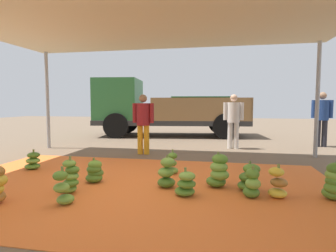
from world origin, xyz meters
TOP-DOWN VIEW (x-y plane):
  - ground_plane at (0.00, 3.00)m, footprint 40.00×40.00m
  - tarp_orange at (0.00, 0.00)m, footprint 6.75×4.28m
  - tent_canopy at (-0.01, -0.10)m, footprint 8.00×7.00m
  - banana_bunch_0 at (0.95, -0.36)m, footprint 0.43×0.42m
  - banana_bunch_2 at (1.41, 0.19)m, footprint 0.46×0.45m
  - banana_bunch_3 at (0.59, 0.01)m, footprint 0.34×0.34m
  - banana_bunch_4 at (0.52, 0.86)m, footprint 0.32×0.32m
  - banana_bunch_5 at (3.04, -0.12)m, footprint 0.42×0.42m
  - banana_bunch_6 at (-0.69, 0.05)m, footprint 0.39×0.41m
  - banana_bunch_7 at (-0.62, -1.03)m, footprint 0.33×0.33m
  - banana_bunch_9 at (1.90, -0.25)m, footprint 0.34×0.34m
  - banana_bunch_10 at (-2.38, 0.69)m, footprint 0.43×0.43m
  - banana_bunch_12 at (1.88, 0.07)m, footprint 0.45×0.45m
  - banana_bunch_13 at (2.26, -0.17)m, footprint 0.35×0.34m
  - banana_bunch_14 at (-0.80, -0.54)m, footprint 0.35×0.34m
  - cargo_truck_main at (-1.03, 7.28)m, footprint 6.55×3.07m
  - worker_0 at (4.53, 5.22)m, footprint 0.63×0.39m
  - worker_1 at (1.78, 4.28)m, footprint 0.60×0.37m
  - worker_2 at (-0.64, 2.86)m, footprint 0.59×0.36m

SIDE VIEW (x-z plane):
  - ground_plane at x=0.00m, z-range 0.00..0.00m
  - tarp_orange at x=0.00m, z-range 0.00..0.01m
  - banana_bunch_10 at x=-2.38m, z-range -0.03..0.38m
  - banana_bunch_0 at x=0.95m, z-range -0.03..0.39m
  - banana_bunch_6 at x=-0.69m, z-range -0.02..0.40m
  - banana_bunch_4 at x=0.52m, z-range -0.04..0.44m
  - banana_bunch_9 at x=1.90m, z-range -0.03..0.44m
  - banana_bunch_12 at x=1.88m, z-range -0.03..0.44m
  - banana_bunch_13 at x=2.26m, z-range -0.04..0.46m
  - banana_bunch_7 at x=-0.62m, z-range -0.04..0.48m
  - banana_bunch_3 at x=0.59m, z-range -0.03..0.49m
  - banana_bunch_14 at x=-0.80m, z-range -0.04..0.52m
  - banana_bunch_5 at x=3.04m, z-range -0.02..0.54m
  - banana_bunch_2 at x=1.41m, z-range -0.03..0.55m
  - worker_2 at x=-0.64m, z-range 0.13..1.75m
  - worker_1 at x=1.78m, z-range 0.14..1.78m
  - worker_0 at x=4.53m, z-range 0.14..1.88m
  - cargo_truck_main at x=-1.03m, z-range -0.03..2.37m
  - tent_canopy at x=-0.01m, z-range 1.40..4.38m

